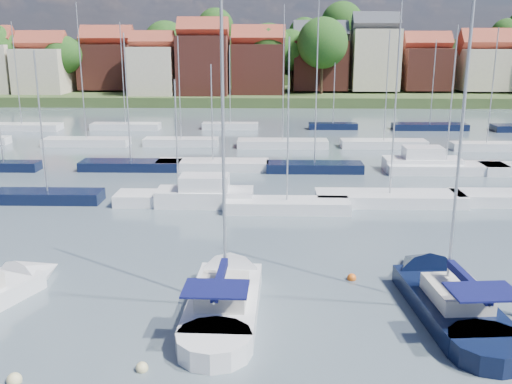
{
  "coord_description": "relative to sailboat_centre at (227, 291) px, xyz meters",
  "views": [
    {
      "loc": [
        -0.51,
        -19.93,
        11.63
      ],
      "look_at": [
        -1.42,
        14.0,
        2.61
      ],
      "focal_mm": 40.0,
      "sensor_mm": 36.0,
      "label": 1
    }
  ],
  "objects": [
    {
      "name": "ground",
      "position": [
        2.5,
        35.54,
        -0.35
      ],
      "size": [
        260.0,
        260.0,
        0.0
      ],
      "primitive_type": "plane",
      "color": "#4B5D65",
      "rests_on": "ground"
    },
    {
      "name": "sailboat_centre",
      "position": [
        0.0,
        0.0,
        0.0
      ],
      "size": [
        3.31,
        11.37,
        15.35
      ],
      "rotation": [
        0.0,
        0.0,
        1.54
      ],
      "color": "silver",
      "rests_on": "ground"
    },
    {
      "name": "sailboat_navy",
      "position": [
        9.79,
        0.11,
        0.0
      ],
      "size": [
        4.01,
        11.72,
        15.94
      ],
      "rotation": [
        0.0,
        0.0,
        1.66
      ],
      "color": "black",
      "rests_on": "ground"
    },
    {
      "name": "buoy_b",
      "position": [
        -6.98,
        -6.99,
        -0.35
      ],
      "size": [
        0.53,
        0.53,
        0.53
      ],
      "primitive_type": "sphere",
      "color": "beige",
      "rests_on": "ground"
    },
    {
      "name": "buoy_c",
      "position": [
        -2.67,
        -6.11,
        -0.35
      ],
      "size": [
        0.46,
        0.46,
        0.46
      ],
      "primitive_type": "sphere",
      "color": "beige",
      "rests_on": "ground"
    },
    {
      "name": "buoy_e",
      "position": [
        6.09,
        2.29,
        -0.35
      ],
      "size": [
        0.46,
        0.46,
        0.46
      ],
      "primitive_type": "sphere",
      "color": "#D85914",
      "rests_on": "ground"
    },
    {
      "name": "marina_field",
      "position": [
        4.4,
        30.68,
        0.08
      ],
      "size": [
        79.62,
        41.41,
        15.93
      ],
      "color": "silver",
      "rests_on": "ground"
    },
    {
      "name": "far_shore_town",
      "position": [
        4.72,
        128.2,
        4.25
      ],
      "size": [
        212.46,
        90.0,
        22.27
      ],
      "color": "#3B4C26",
      "rests_on": "ground"
    }
  ]
}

